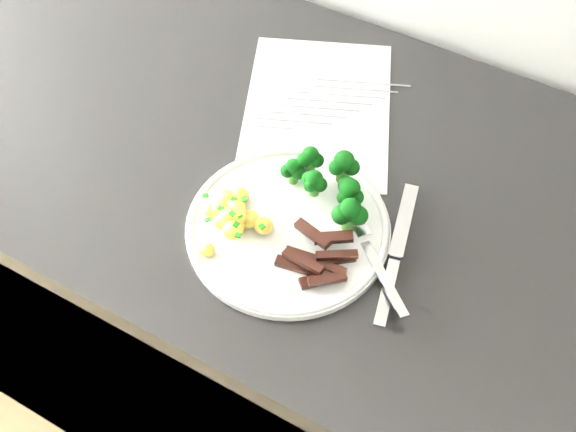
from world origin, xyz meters
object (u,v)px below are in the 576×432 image
Objects in this scene: broccoli at (333,184)px; knife at (392,269)px; plate at (288,227)px; potatoes at (234,214)px; recipe_paper at (317,109)px; beef_strips at (320,259)px; counter at (325,341)px; fork at (376,261)px.

broccoli is 0.13m from knife.
potatoes is at bearing -157.61° from plate.
broccoli is 0.64× the size of knife.
recipe_paper is at bearing 108.01° from plate.
broccoli is 0.13m from potatoes.
recipe_paper is 0.21m from plate.
beef_strips is (0.03, -0.09, -0.02)m from broccoli.
broccoli is at bearing -80.78° from counter.
beef_strips reaches higher than fork.
recipe_paper is at bearing 91.12° from potatoes.
plate is 0.08m from broccoli.
broccoli is at bearing 145.88° from fork.
recipe_paper is at bearing 132.49° from fork.
fork is (0.09, -0.10, 0.48)m from counter.
broccoli reaches higher than fork.
fork reaches higher than recipe_paper.
potatoes is at bearing 178.02° from beef_strips.
counter is 0.50m from broccoli.
counter is 0.49m from beef_strips.
fork is at bearing 8.53° from potatoes.
potatoes is 0.12m from beef_strips.
potatoes is (-0.08, -0.12, 0.48)m from counter.
potatoes is 0.20m from knife.
potatoes is at bearing -88.88° from recipe_paper.
beef_strips reaches higher than plate.
counter is at bearing 134.88° from fork.
fork is 0.67× the size of knife.
plate is 1.24× the size of knife.
broccoli reaches higher than knife.
plate is at bearing -114.80° from broccoli.
recipe_paper is (-0.09, 0.11, 0.46)m from counter.
potatoes is 0.18m from fork.
potatoes reaches higher than recipe_paper.
counter is 0.49m from fork.
counter is at bearing 99.22° from broccoli.
plate reaches higher than recipe_paper.
potatoes is 0.53× the size of knife.
fork reaches higher than counter.
plate is 0.12m from fork.
broccoli is (0.09, -0.14, 0.04)m from recipe_paper.
potatoes reaches higher than counter.
recipe_paper is at bearing 136.22° from knife.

